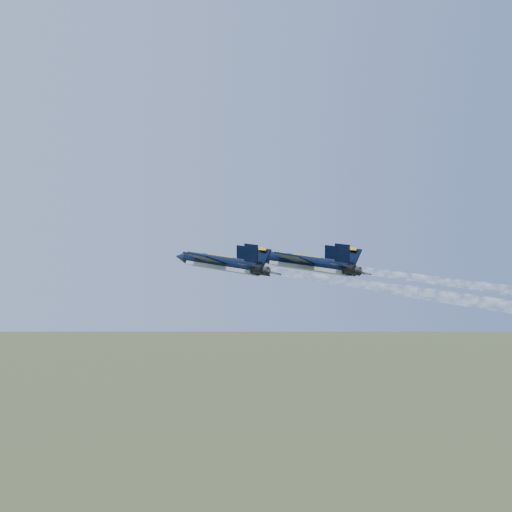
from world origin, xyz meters
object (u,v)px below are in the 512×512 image
object	(u,v)px
jet_left	(220,263)
jet_slot	(307,263)
jet_right	(300,263)
jet_lead	(215,263)

from	to	relation	value
jet_left	jet_slot	xyz separation A→B (m)	(11.01, -4.89, 0.00)
jet_left	jet_right	xyz separation A→B (m)	(15.55, 7.42, 0.00)
jet_lead	jet_left	distance (m)	13.52
jet_lead	jet_right	distance (m)	13.27
jet_left	jet_slot	size ratio (longest dim) A/B	1.00
jet_left	jet_slot	world-z (taller)	same
jet_lead	jet_right	xyz separation A→B (m)	(12.02, -5.63, 0.00)
jet_left	jet_right	size ratio (longest dim) A/B	1.00
jet_slot	jet_lead	bearing A→B (deg)	88.11
jet_right	jet_slot	world-z (taller)	same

